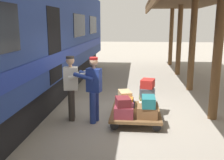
{
  "coord_description": "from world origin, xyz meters",
  "views": [
    {
      "loc": [
        -0.21,
        6.9,
        2.52
      ],
      "look_at": [
        0.39,
        0.63,
        1.15
      ],
      "focal_mm": 41.75,
      "sensor_mm": 36.0,
      "label": 1
    }
  ],
  "objects_px": {
    "suitcase_tan_vintage": "(125,95)",
    "porter_by_door": "(72,86)",
    "suitcase_slate_roller": "(147,92)",
    "suitcase_cream_canvas": "(147,107)",
    "suitcase_burgundy_valise": "(124,111)",
    "porter_in_overalls": "(93,87)",
    "suitcase_red_plastic": "(148,83)",
    "suitcase_olive_duffel": "(146,101)",
    "suitcase_navy_fabric": "(126,102)",
    "suitcase_teal_softside": "(148,101)",
    "luggage_cart": "(136,112)",
    "suitcase_brown_leather": "(147,112)",
    "suitcase_orange_carryall": "(125,105)",
    "suitcase_maroon_trunk": "(123,102)",
    "train_car": "(2,41)"
  },
  "relations": [
    {
      "from": "suitcase_cream_canvas",
      "to": "suitcase_teal_softside",
      "type": "distance_m",
      "value": 0.54
    },
    {
      "from": "luggage_cart",
      "to": "suitcase_slate_roller",
      "type": "xyz_separation_m",
      "value": [
        -0.3,
        -0.51,
        0.43
      ]
    },
    {
      "from": "suitcase_slate_roller",
      "to": "porter_by_door",
      "type": "bearing_deg",
      "value": 16.38
    },
    {
      "from": "suitcase_burgundy_valise",
      "to": "suitcase_navy_fabric",
      "type": "bearing_deg",
      "value": -90.0
    },
    {
      "from": "train_car",
      "to": "suitcase_burgundy_valise",
      "type": "bearing_deg",
      "value": 166.86
    },
    {
      "from": "suitcase_cream_canvas",
      "to": "suitcase_tan_vintage",
      "type": "bearing_deg",
      "value": -38.75
    },
    {
      "from": "suitcase_cream_canvas",
      "to": "suitcase_olive_duffel",
      "type": "relative_size",
      "value": 0.9
    },
    {
      "from": "suitcase_cream_canvas",
      "to": "suitcase_red_plastic",
      "type": "xyz_separation_m",
      "value": [
        -0.03,
        -0.48,
        0.52
      ]
    },
    {
      "from": "suitcase_cream_canvas",
      "to": "suitcase_navy_fabric",
      "type": "bearing_deg",
      "value": -39.47
    },
    {
      "from": "suitcase_slate_roller",
      "to": "porter_in_overalls",
      "type": "xyz_separation_m",
      "value": [
        1.39,
        0.72,
        0.27
      ]
    },
    {
      "from": "porter_by_door",
      "to": "suitcase_cream_canvas",
      "type": "bearing_deg",
      "value": -177.8
    },
    {
      "from": "train_car",
      "to": "suitcase_cream_canvas",
      "type": "distance_m",
      "value": 4.35
    },
    {
      "from": "luggage_cart",
      "to": "suitcase_navy_fabric",
      "type": "height_order",
      "value": "suitcase_navy_fabric"
    },
    {
      "from": "suitcase_cream_canvas",
      "to": "suitcase_burgundy_valise",
      "type": "bearing_deg",
      "value": 39.47
    },
    {
      "from": "suitcase_navy_fabric",
      "to": "suitcase_teal_softside",
      "type": "xyz_separation_m",
      "value": [
        -0.59,
        0.93,
        0.31
      ]
    },
    {
      "from": "suitcase_red_plastic",
      "to": "suitcase_maroon_trunk",
      "type": "bearing_deg",
      "value": 57.26
    },
    {
      "from": "luggage_cart",
      "to": "suitcase_tan_vintage",
      "type": "distance_m",
      "value": 0.65
    },
    {
      "from": "suitcase_brown_leather",
      "to": "porter_by_door",
      "type": "xyz_separation_m",
      "value": [
        1.97,
        -0.39,
        0.51
      ]
    },
    {
      "from": "luggage_cart",
      "to": "porter_in_overalls",
      "type": "xyz_separation_m",
      "value": [
        1.09,
        0.21,
        0.69
      ]
    },
    {
      "from": "suitcase_burgundy_valise",
      "to": "luggage_cart",
      "type": "bearing_deg",
      "value": -121.27
    },
    {
      "from": "suitcase_navy_fabric",
      "to": "suitcase_red_plastic",
      "type": "height_order",
      "value": "suitcase_red_plastic"
    },
    {
      "from": "suitcase_cream_canvas",
      "to": "porter_in_overalls",
      "type": "bearing_deg",
      "value": 8.62
    },
    {
      "from": "suitcase_burgundy_valise",
      "to": "suitcase_maroon_trunk",
      "type": "bearing_deg",
      "value": 49.46
    },
    {
      "from": "train_car",
      "to": "suitcase_teal_softside",
      "type": "xyz_separation_m",
      "value": [
        -4.01,
        0.79,
        -1.39
      ]
    },
    {
      "from": "suitcase_navy_fabric",
      "to": "suitcase_teal_softside",
      "type": "bearing_deg",
      "value": 122.35
    },
    {
      "from": "luggage_cart",
      "to": "suitcase_red_plastic",
      "type": "height_order",
      "value": "suitcase_red_plastic"
    },
    {
      "from": "suitcase_burgundy_valise",
      "to": "suitcase_teal_softside",
      "type": "bearing_deg",
      "value": -179.1
    },
    {
      "from": "luggage_cart",
      "to": "suitcase_cream_canvas",
      "type": "xyz_separation_m",
      "value": [
        -0.29,
        -0.0,
        0.15
      ]
    },
    {
      "from": "suitcase_cream_canvas",
      "to": "suitcase_red_plastic",
      "type": "relative_size",
      "value": 1.32
    },
    {
      "from": "luggage_cart",
      "to": "porter_in_overalls",
      "type": "bearing_deg",
      "value": 10.84
    },
    {
      "from": "suitcase_brown_leather",
      "to": "train_car",
      "type": "bearing_deg",
      "value": -11.32
    },
    {
      "from": "suitcase_orange_carryall",
      "to": "porter_by_door",
      "type": "bearing_deg",
      "value": 3.1
    },
    {
      "from": "suitcase_brown_leather",
      "to": "suitcase_slate_roller",
      "type": "xyz_separation_m",
      "value": [
        -0.02,
        -0.98,
        0.25
      ]
    },
    {
      "from": "suitcase_maroon_trunk",
      "to": "porter_by_door",
      "type": "bearing_deg",
      "value": -17.23
    },
    {
      "from": "suitcase_burgundy_valise",
      "to": "porter_in_overalls",
      "type": "bearing_deg",
      "value": -18.13
    },
    {
      "from": "suitcase_tan_vintage",
      "to": "suitcase_maroon_trunk",
      "type": "bearing_deg",
      "value": 89.87
    },
    {
      "from": "suitcase_tan_vintage",
      "to": "porter_by_door",
      "type": "xyz_separation_m",
      "value": [
        1.37,
        0.55,
        0.37
      ]
    },
    {
      "from": "suitcase_tan_vintage",
      "to": "porter_by_door",
      "type": "distance_m",
      "value": 1.53
    },
    {
      "from": "luggage_cart",
      "to": "suitcase_maroon_trunk",
      "type": "xyz_separation_m",
      "value": [
        0.31,
        0.5,
        0.42
      ]
    },
    {
      "from": "suitcase_brown_leather",
      "to": "suitcase_orange_carryall",
      "type": "bearing_deg",
      "value": -39.47
    },
    {
      "from": "suitcase_brown_leather",
      "to": "suitcase_olive_duffel",
      "type": "bearing_deg",
      "value": -90.0
    },
    {
      "from": "luggage_cart",
      "to": "suitcase_cream_canvas",
      "type": "bearing_deg",
      "value": -180.0
    },
    {
      "from": "luggage_cart",
      "to": "suitcase_burgundy_valise",
      "type": "xyz_separation_m",
      "value": [
        0.29,
        0.47,
        0.18
      ]
    },
    {
      "from": "suitcase_brown_leather",
      "to": "suitcase_slate_roller",
      "type": "relative_size",
      "value": 0.95
    },
    {
      "from": "suitcase_cream_canvas",
      "to": "suitcase_tan_vintage",
      "type": "xyz_separation_m",
      "value": [
        0.6,
        -0.48,
        0.17
      ]
    },
    {
      "from": "porter_in_overalls",
      "to": "suitcase_slate_roller",
      "type": "bearing_deg",
      "value": -152.75
    },
    {
      "from": "suitcase_brown_leather",
      "to": "porter_in_overalls",
      "type": "bearing_deg",
      "value": -10.82
    },
    {
      "from": "suitcase_cream_canvas",
      "to": "porter_in_overalls",
      "type": "height_order",
      "value": "porter_in_overalls"
    },
    {
      "from": "suitcase_cream_canvas",
      "to": "suitcase_navy_fabric",
      "type": "relative_size",
      "value": 0.94
    },
    {
      "from": "luggage_cart",
      "to": "suitcase_brown_leather",
      "type": "bearing_deg",
      "value": 121.27
    }
  ]
}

